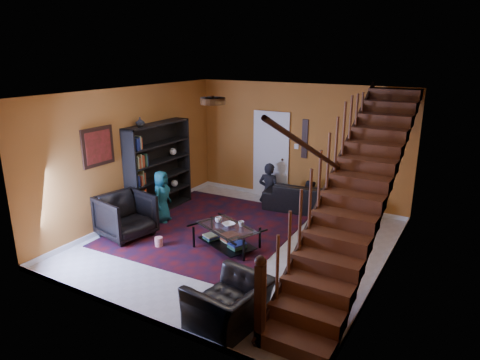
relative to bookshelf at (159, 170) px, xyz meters
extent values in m
plane|color=beige|center=(2.40, -0.60, -0.96)|extent=(5.50, 5.50, 0.00)
plane|color=#B56828|center=(2.40, 2.15, 0.44)|extent=(5.20, 0.00, 5.20)
plane|color=#B56828|center=(2.40, -3.35, 0.44)|extent=(5.20, 0.00, 5.20)
plane|color=#B56828|center=(-0.20, -0.60, 0.44)|extent=(0.00, 5.50, 5.50)
plane|color=#B56828|center=(5.00, -0.60, 0.44)|extent=(0.00, 5.50, 5.50)
plane|color=white|center=(2.40, -0.60, 1.84)|extent=(5.50, 5.50, 0.00)
cube|color=silver|center=(2.40, 2.14, -0.91)|extent=(5.20, 0.02, 0.10)
cube|color=silver|center=(-0.19, -0.60, -0.91)|extent=(0.02, 5.50, 0.10)
cube|color=#B56828|center=(4.53, -0.60, 0.36)|extent=(0.95, 4.92, 2.83)
cube|color=black|center=(4.07, -0.60, 0.44)|extent=(0.04, 5.02, 3.02)
cylinder|color=black|center=(4.10, -0.60, 0.89)|extent=(0.07, 4.20, 2.44)
cube|color=black|center=(4.10, -3.00, -0.41)|extent=(0.10, 0.10, 1.10)
cube|color=black|center=(0.00, 0.00, 0.04)|extent=(0.35, 1.80, 2.00)
cube|color=black|center=(0.00, 0.00, -0.56)|extent=(0.35, 1.72, 0.03)
cube|color=black|center=(0.00, 0.00, 0.20)|extent=(0.35, 1.72, 0.03)
cube|color=silver|center=(1.70, 2.12, 0.06)|extent=(0.82, 0.05, 2.05)
cube|color=maroon|center=(-0.17, -1.50, 0.79)|extent=(0.04, 0.74, 0.74)
cube|color=black|center=(2.55, 2.13, 0.59)|extent=(0.14, 0.03, 0.90)
cylinder|color=#3F2814|center=(2.40, -1.40, 1.78)|extent=(0.40, 0.40, 0.10)
cube|color=#4A0D10|center=(1.53, -0.29, -0.96)|extent=(3.39, 3.84, 0.02)
imported|color=black|center=(2.99, 1.70, -0.65)|extent=(2.25, 1.10, 0.63)
imported|color=black|center=(0.35, -1.44, -0.54)|extent=(1.10, 1.08, 0.85)
imported|color=black|center=(3.58, -2.85, -0.64)|extent=(0.99, 1.09, 0.65)
imported|color=black|center=(1.85, 1.75, -0.70)|extent=(0.55, 0.38, 1.42)
imported|color=black|center=(2.86, 1.75, -0.84)|extent=(0.61, 0.51, 1.15)
imported|color=#1B6767|center=(0.45, -0.48, -0.41)|extent=(0.48, 0.62, 1.12)
cube|color=black|center=(1.79, -1.20, -0.75)|extent=(0.04, 0.04, 0.42)
cube|color=black|center=(2.85, -1.20, -0.75)|extent=(0.04, 0.04, 0.42)
cube|color=black|center=(1.79, -0.61, -0.75)|extent=(0.04, 0.04, 0.42)
cube|color=black|center=(2.85, -0.61, -0.75)|extent=(0.04, 0.04, 0.42)
cube|color=black|center=(2.32, -0.90, -0.85)|extent=(1.20, 0.96, 0.02)
cube|color=silver|center=(2.32, -0.90, -0.55)|extent=(1.28, 1.03, 0.02)
imported|color=#999999|center=(2.08, -0.80, -0.49)|extent=(0.17, 0.17, 0.10)
imported|color=#999999|center=(2.54, -0.76, -0.49)|extent=(0.14, 0.14, 0.10)
imported|color=#999999|center=(2.33, -0.85, -0.51)|extent=(0.28, 0.28, 0.05)
imported|color=#999999|center=(0.00, -0.50, 1.13)|extent=(0.18, 0.18, 0.19)
cylinder|color=red|center=(1.20, -1.48, -0.86)|extent=(0.16, 0.16, 0.17)
camera|label=1|loc=(6.16, -6.97, 2.52)|focal=32.00mm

